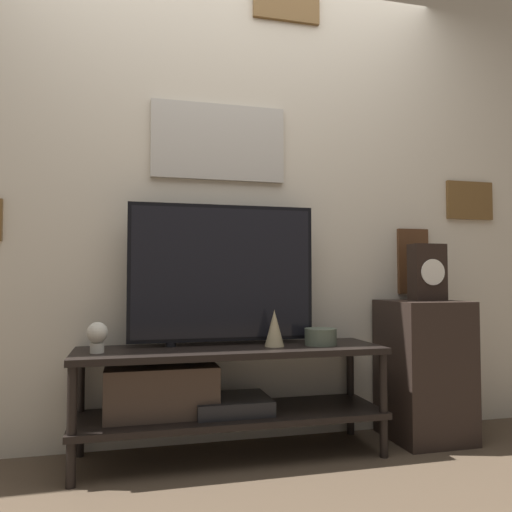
{
  "coord_description": "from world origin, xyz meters",
  "views": [
    {
      "loc": [
        -0.48,
        -2.12,
        0.85
      ],
      "look_at": [
        0.12,
        0.25,
        0.96
      ],
      "focal_mm": 35.0,
      "sensor_mm": 36.0,
      "label": 1
    }
  ],
  "objects_px": {
    "television": "(223,273)",
    "mantel_clock": "(427,272)",
    "vase_slim_bronze": "(274,328)",
    "decorative_bust": "(97,335)",
    "vase_wide_bowl": "(321,337)"
  },
  "relations": [
    {
      "from": "vase_slim_bronze",
      "to": "decorative_bust",
      "type": "distance_m",
      "value": 0.83
    },
    {
      "from": "decorative_bust",
      "to": "mantel_clock",
      "type": "distance_m",
      "value": 1.73
    },
    {
      "from": "decorative_bust",
      "to": "mantel_clock",
      "type": "bearing_deg",
      "value": 1.63
    },
    {
      "from": "vase_slim_bronze",
      "to": "mantel_clock",
      "type": "distance_m",
      "value": 0.92
    },
    {
      "from": "vase_slim_bronze",
      "to": "mantel_clock",
      "type": "relative_size",
      "value": 0.58
    },
    {
      "from": "vase_wide_bowl",
      "to": "mantel_clock",
      "type": "height_order",
      "value": "mantel_clock"
    },
    {
      "from": "vase_slim_bronze",
      "to": "television",
      "type": "bearing_deg",
      "value": 155.24
    },
    {
      "from": "decorative_bust",
      "to": "vase_slim_bronze",
      "type": "bearing_deg",
      "value": 0.97
    },
    {
      "from": "vase_wide_bowl",
      "to": "vase_slim_bronze",
      "type": "distance_m",
      "value": 0.24
    },
    {
      "from": "television",
      "to": "vase_wide_bowl",
      "type": "distance_m",
      "value": 0.58
    },
    {
      "from": "decorative_bust",
      "to": "mantel_clock",
      "type": "height_order",
      "value": "mantel_clock"
    },
    {
      "from": "television",
      "to": "vase_slim_bronze",
      "type": "bearing_deg",
      "value": -24.76
    },
    {
      "from": "mantel_clock",
      "to": "vase_slim_bronze",
      "type": "bearing_deg",
      "value": -177.74
    },
    {
      "from": "television",
      "to": "mantel_clock",
      "type": "height_order",
      "value": "television"
    },
    {
      "from": "television",
      "to": "decorative_bust",
      "type": "distance_m",
      "value": 0.67
    }
  ]
}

